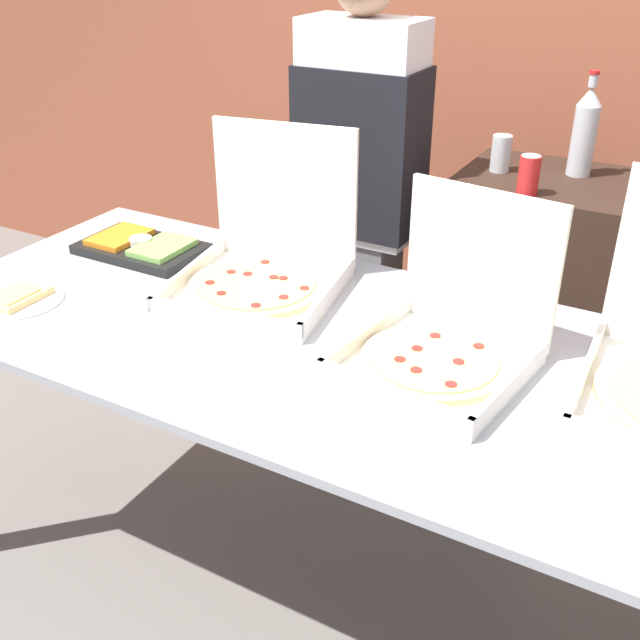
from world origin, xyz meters
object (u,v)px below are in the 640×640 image
object	(u,v)px
pizza_box_near_left	(446,337)
soda_can_silver	(501,153)
pizza_box_far_left	(264,263)
soda_bottle	(585,131)
soda_can_colored	(529,175)
person_server_vest	(359,194)
veggie_tray	(141,247)
paper_plate_front_center	(18,298)

from	to	relation	value
pizza_box_near_left	soda_can_silver	xyz separation A→B (m)	(-0.18, 0.95, 0.20)
pizza_box_far_left	soda_bottle	size ratio (longest dim) A/B	1.58
soda_can_colored	person_server_vest	distance (m)	0.61
pizza_box_far_left	soda_can_silver	bearing A→B (deg)	51.56
soda_bottle	soda_can_silver	bearing A→B (deg)	-159.84
veggie_tray	soda_can_silver	world-z (taller)	soda_can_silver
pizza_box_far_left	soda_bottle	distance (m)	1.16
pizza_box_far_left	soda_can_colored	xyz separation A→B (m)	(0.59, 0.61, 0.19)
paper_plate_front_center	veggie_tray	bearing A→B (deg)	80.19
pizza_box_far_left	soda_bottle	world-z (taller)	soda_bottle
soda_bottle	pizza_box_near_left	bearing A→B (deg)	-93.63
paper_plate_front_center	soda_bottle	xyz separation A→B (m)	(1.26, 1.32, 0.34)
pizza_box_far_left	pizza_box_near_left	size ratio (longest dim) A/B	1.14
soda_bottle	person_server_vest	xyz separation A→B (m)	(-0.69, -0.27, -0.25)
soda_can_colored	person_server_vest	world-z (taller)	person_server_vest
veggie_tray	soda_bottle	bearing A→B (deg)	36.49
pizza_box_far_left	pizza_box_near_left	bearing A→B (deg)	-22.87
paper_plate_front_center	soda_bottle	world-z (taller)	soda_bottle
soda_bottle	veggie_tray	bearing A→B (deg)	-143.51
paper_plate_front_center	person_server_vest	xyz separation A→B (m)	(0.57, 1.05, 0.10)
pizza_box_far_left	paper_plate_front_center	bearing A→B (deg)	-153.07
pizza_box_far_left	person_server_vest	distance (m)	0.62
person_server_vest	soda_can_colored	bearing A→B (deg)	178.75
paper_plate_front_center	soda_bottle	bearing A→B (deg)	46.33
veggie_tray	soda_can_colored	xyz separation A→B (m)	(1.09, 0.59, 0.25)
pizza_box_near_left	paper_plate_front_center	distance (m)	1.23
veggie_tray	soda_bottle	xyz separation A→B (m)	(1.18, 0.87, 0.33)
paper_plate_front_center	soda_can_silver	distance (m)	1.61
pizza_box_near_left	veggie_tray	bearing A→B (deg)	179.06
pizza_box_near_left	soda_bottle	distance (m)	1.08
soda_can_colored	paper_plate_front_center	bearing A→B (deg)	-138.39
soda_can_silver	soda_bottle	bearing A→B (deg)	20.16
pizza_box_far_left	paper_plate_front_center	size ratio (longest dim) A/B	2.12
pizza_box_near_left	soda_can_silver	world-z (taller)	pizza_box_near_left
soda_can_silver	soda_can_colored	bearing A→B (deg)	-52.71
person_server_vest	soda_bottle	bearing A→B (deg)	-158.31
pizza_box_near_left	person_server_vest	distance (m)	0.99
paper_plate_front_center	soda_bottle	distance (m)	1.86
paper_plate_front_center	soda_can_silver	size ratio (longest dim) A/B	2.05
pizza_box_near_left	soda_can_colored	size ratio (longest dim) A/B	3.81
pizza_box_near_left	person_server_vest	world-z (taller)	person_server_vest
pizza_box_near_left	soda_bottle	xyz separation A→B (m)	(0.07, 1.04, 0.28)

